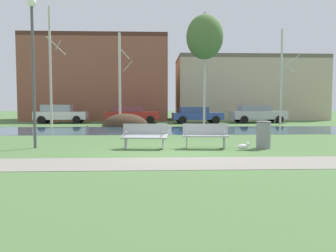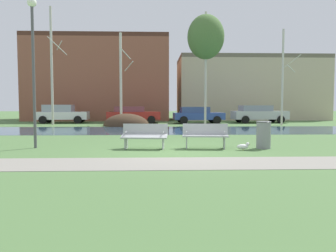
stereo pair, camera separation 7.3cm
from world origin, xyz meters
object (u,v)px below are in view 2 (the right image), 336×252
(parked_sedan_second_red, at_px, (133,114))
(seagull, at_px, (243,146))
(parked_van_nearest_white, at_px, (62,114))
(parked_hatch_third_blue, at_px, (197,115))
(bench_left, at_px, (145,135))
(parked_wagon_fourth_silver, at_px, (258,114))
(bench_right, at_px, (205,135))
(streetlamp, at_px, (33,48))
(trash_bin, at_px, (264,134))

(parked_sedan_second_red, bearing_deg, seagull, -73.86)
(parked_van_nearest_white, height_order, parked_hatch_third_blue, parked_van_nearest_white)
(bench_left, xyz_separation_m, parked_hatch_third_blue, (3.85, 15.87, 0.26))
(seagull, bearing_deg, parked_hatch_third_blue, 88.27)
(parked_hatch_third_blue, bearing_deg, parked_wagon_fourth_silver, 5.55)
(bench_right, xyz_separation_m, parked_wagon_fourth_silver, (7.03, 16.39, 0.32))
(bench_left, height_order, parked_sedan_second_red, parked_sedan_second_red)
(streetlamp, height_order, parked_wagon_fourth_silver, streetlamp)
(bench_left, bearing_deg, parked_van_nearest_white, 114.44)
(parked_hatch_third_blue, bearing_deg, seagull, -91.73)
(parked_wagon_fourth_silver, bearing_deg, parked_hatch_third_blue, -174.45)
(bench_right, height_order, parked_wagon_fourth_silver, parked_wagon_fourth_silver)
(parked_wagon_fourth_silver, bearing_deg, bench_right, -113.23)
(bench_right, height_order, seagull, bench_right)
(trash_bin, height_order, streetlamp, streetlamp)
(parked_van_nearest_white, distance_m, parked_hatch_third_blue, 11.44)
(trash_bin, height_order, parked_hatch_third_blue, parked_hatch_third_blue)
(parked_van_nearest_white, height_order, parked_wagon_fourth_silver, parked_van_nearest_white)
(bench_right, height_order, parked_van_nearest_white, parked_van_nearest_white)
(bench_left, distance_m, seagull, 3.41)
(bench_left, relative_size, trash_bin, 1.72)
(bench_right, xyz_separation_m, streetlamp, (-6.05, 0.35, 3.05))
(trash_bin, distance_m, streetlamp, 8.66)
(parked_hatch_third_blue, bearing_deg, parked_sedan_second_red, 173.37)
(bench_left, height_order, seagull, bench_left)
(parked_sedan_second_red, bearing_deg, parked_hatch_third_blue, -6.63)
(streetlamp, distance_m, parked_wagon_fourth_silver, 20.87)
(bench_right, relative_size, streetlamp, 0.31)
(trash_bin, bearing_deg, parked_hatch_third_blue, 91.23)
(streetlamp, bearing_deg, bench_right, -3.33)
(trash_bin, distance_m, parked_sedan_second_red, 17.54)
(streetlamp, xyz_separation_m, parked_hatch_third_blue, (7.77, 15.52, -2.79))
(trash_bin, height_order, parked_wagon_fourth_silver, parked_wagon_fourth_silver)
(seagull, relative_size, parked_wagon_fourth_silver, 0.10)
(seagull, bearing_deg, parked_sedan_second_red, 106.14)
(trash_bin, relative_size, streetlamp, 0.18)
(bench_right, bearing_deg, parked_wagon_fourth_silver, 66.77)
(seagull, bearing_deg, bench_right, 157.00)
(bench_right, relative_size, seagull, 3.50)
(seagull, relative_size, streetlamp, 0.09)
(seagull, distance_m, streetlamp, 8.07)
(bench_right, bearing_deg, streetlamp, 176.67)
(parked_van_nearest_white, relative_size, parked_sedan_second_red, 0.95)
(seagull, bearing_deg, streetlamp, 173.17)
(bench_left, xyz_separation_m, parked_wagon_fourth_silver, (9.17, 16.39, 0.32))
(trash_bin, xyz_separation_m, seagull, (-0.84, -0.45, -0.37))
(bench_left, bearing_deg, parked_hatch_third_blue, 76.35)
(trash_bin, distance_m, parked_van_nearest_white, 20.42)
(parked_van_nearest_white, relative_size, parked_hatch_third_blue, 1.03)
(bench_right, distance_m, parked_sedan_second_red, 16.91)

